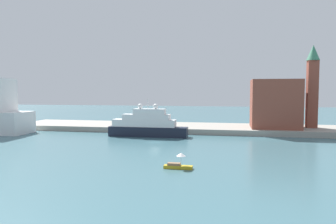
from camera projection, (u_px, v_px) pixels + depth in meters
The scene contains 9 objects.
ground at pixel (155, 142), 80.87m from camera, with size 400.00×400.00×0.00m, color #3D6670.
quay_dock at pixel (174, 127), 106.90m from camera, with size 110.00×21.32×1.68m, color gray.
large_yacht at pixel (147, 125), 91.22m from camera, with size 23.05×4.00×11.12m.
small_motorboat at pixel (178, 163), 53.32m from camera, with size 4.89×1.59×2.73m.
harbor_building at pixel (275, 104), 98.25m from camera, with size 14.49×12.95×15.09m, color brown.
bell_tower at pixel (312, 83), 98.17m from camera, with size 4.01×4.01×25.85m.
parked_car at pixel (135, 123), 108.02m from camera, with size 4.21×1.72×1.33m.
person_figure at pixel (147, 125), 99.98m from camera, with size 0.36×0.36×1.72m.
mooring_bollard at pixel (169, 127), 97.28m from camera, with size 0.53×0.53×0.62m, color black.
Camera 1 is at (19.00, -77.97, 13.12)m, focal length 33.61 mm.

